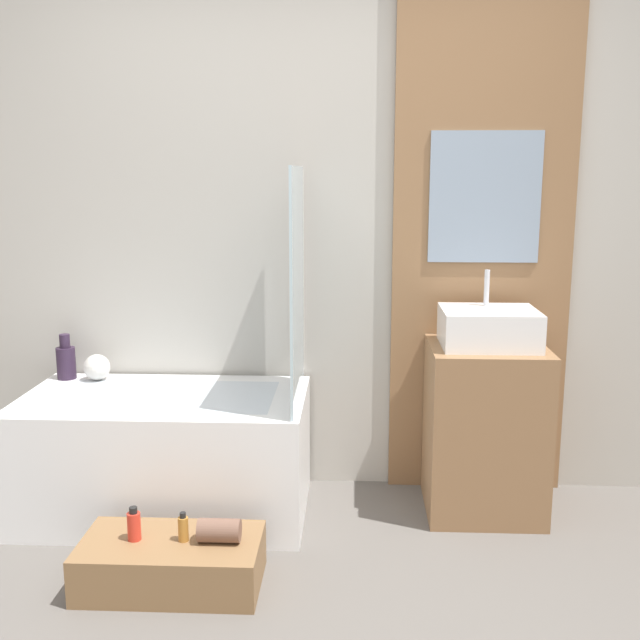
# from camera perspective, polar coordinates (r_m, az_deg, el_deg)

# --- Properties ---
(wall_tiled_back) EXTENTS (4.20, 0.06, 2.60)m
(wall_tiled_back) POSITION_cam_1_polar(r_m,az_deg,el_deg) (3.65, -0.48, 7.18)
(wall_tiled_back) COLOR #B7B2A8
(wall_tiled_back) RESTS_ON ground_plane
(wall_wood_accent) EXTENTS (0.85, 0.04, 2.60)m
(wall_wood_accent) POSITION_cam_1_polar(r_m,az_deg,el_deg) (3.64, 12.32, 7.04)
(wall_wood_accent) COLOR #8E6642
(wall_wood_accent) RESTS_ON ground_plane
(bathtub) EXTENTS (1.29, 0.72, 0.56)m
(bathtub) POSITION_cam_1_polar(r_m,az_deg,el_deg) (3.57, -11.64, -9.92)
(bathtub) COLOR white
(bathtub) RESTS_ON ground_plane
(glass_shower_screen) EXTENTS (0.01, 0.64, 1.02)m
(glass_shower_screen) POSITION_cam_1_polar(r_m,az_deg,el_deg) (3.25, -1.75, 2.61)
(glass_shower_screen) COLOR silver
(glass_shower_screen) RESTS_ON bathtub
(wooden_step_bench) EXTENTS (0.68, 0.37, 0.18)m
(wooden_step_bench) POSITION_cam_1_polar(r_m,az_deg,el_deg) (3.06, -11.26, -17.67)
(wooden_step_bench) COLOR olive
(wooden_step_bench) RESTS_ON ground_plane
(vanity_cabinet) EXTENTS (0.52, 0.50, 0.79)m
(vanity_cabinet) POSITION_cam_1_polar(r_m,az_deg,el_deg) (3.57, 12.41, -8.10)
(vanity_cabinet) COLOR #8E6642
(vanity_cabinet) RESTS_ON ground_plane
(sink) EXTENTS (0.42, 0.35, 0.33)m
(sink) POSITION_cam_1_polar(r_m,az_deg,el_deg) (3.44, 12.74, -0.57)
(sink) COLOR white
(sink) RESTS_ON vanity_cabinet
(vase_tall_dark) EXTENTS (0.09, 0.09, 0.22)m
(vase_tall_dark) POSITION_cam_1_polar(r_m,az_deg,el_deg) (3.87, -18.79, -2.94)
(vase_tall_dark) COLOR #2D1E33
(vase_tall_dark) RESTS_ON bathtub
(vase_round_light) EXTENTS (0.13, 0.13, 0.13)m
(vase_round_light) POSITION_cam_1_polar(r_m,az_deg,el_deg) (3.81, -16.64, -3.47)
(vase_round_light) COLOR silver
(vase_round_light) RESTS_ON bathtub
(bottle_soap_primary) EXTENTS (0.05, 0.05, 0.13)m
(bottle_soap_primary) POSITION_cam_1_polar(r_m,az_deg,el_deg) (3.02, -13.99, -14.93)
(bottle_soap_primary) COLOR red
(bottle_soap_primary) RESTS_ON wooden_step_bench
(bottle_soap_secondary) EXTENTS (0.04, 0.04, 0.11)m
(bottle_soap_secondary) POSITION_cam_1_polar(r_m,az_deg,el_deg) (2.98, -10.38, -15.33)
(bottle_soap_secondary) COLOR #B2752D
(bottle_soap_secondary) RESTS_ON wooden_step_bench
(towel_roll) EXTENTS (0.16, 0.09, 0.09)m
(towel_roll) POSITION_cam_1_polar(r_m,az_deg,el_deg) (2.95, -7.69, -15.61)
(towel_roll) COLOR brown
(towel_roll) RESTS_ON wooden_step_bench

